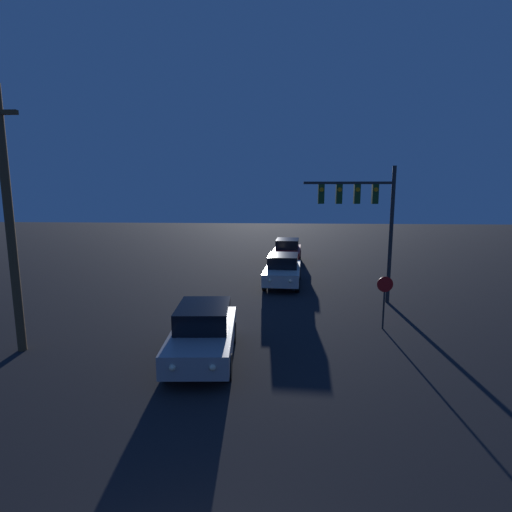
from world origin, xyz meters
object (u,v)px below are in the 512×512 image
at_px(utility_pole, 9,220).
at_px(car_near, 203,332).
at_px(stop_sign, 384,293).
at_px(car_mid, 283,270).
at_px(car_far, 287,251).
at_px(traffic_signal_mast, 364,209).

bearing_deg(utility_pole, car_near, -2.51).
xyz_separation_m(car_near, stop_sign, (6.48, 3.12, 0.55)).
bearing_deg(car_mid, car_far, -89.13).
xyz_separation_m(car_mid, car_far, (0.39, 7.10, 0.00)).
xyz_separation_m(car_mid, utility_pole, (-8.88, -9.85, 3.53)).
bearing_deg(car_far, utility_pole, 65.64).
relative_size(car_mid, utility_pole, 0.55).
bearing_deg(stop_sign, car_near, -154.26).
distance_m(car_mid, utility_pole, 13.73).
height_order(traffic_signal_mast, stop_sign, traffic_signal_mast).
height_order(car_mid, car_far, same).
height_order(stop_sign, utility_pole, utility_pole).
bearing_deg(car_near, car_far, -103.71).
bearing_deg(car_far, traffic_signal_mast, 112.23).
xyz_separation_m(car_near, traffic_signal_mast, (6.35, 6.90, 3.61)).
distance_m(car_mid, traffic_signal_mast, 6.11).
relative_size(stop_sign, utility_pole, 0.24).
xyz_separation_m(car_near, car_far, (3.02, 17.22, 0.00)).
xyz_separation_m(car_near, car_mid, (2.63, 10.13, 0.00)).
bearing_deg(utility_pole, traffic_signal_mast, 27.71).
bearing_deg(car_mid, car_near, 79.46).
relative_size(car_far, stop_sign, 2.28).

